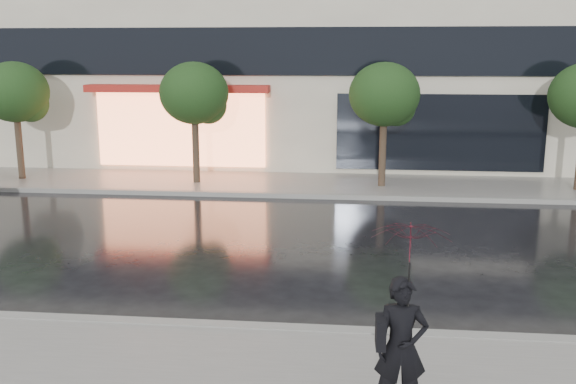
# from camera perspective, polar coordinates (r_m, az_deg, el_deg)

# --- Properties ---
(ground) EXTENTS (120.00, 120.00, 0.00)m
(ground) POSITION_cam_1_polar(r_m,az_deg,el_deg) (11.23, -5.29, -10.13)
(ground) COLOR black
(ground) RESTS_ON ground
(sidewalk_far) EXTENTS (60.00, 3.50, 0.12)m
(sidewalk_far) POSITION_cam_1_polar(r_m,az_deg,el_deg) (20.95, 0.06, 0.72)
(sidewalk_far) COLOR slate
(sidewalk_far) RESTS_ON ground
(curb_near) EXTENTS (60.00, 0.25, 0.14)m
(curb_near) POSITION_cam_1_polar(r_m,az_deg,el_deg) (10.30, -6.38, -11.87)
(curb_near) COLOR gray
(curb_near) RESTS_ON ground
(curb_far) EXTENTS (60.00, 0.25, 0.14)m
(curb_far) POSITION_cam_1_polar(r_m,az_deg,el_deg) (19.25, -0.47, -0.29)
(curb_far) COLOR gray
(curb_far) RESTS_ON ground
(tree_far_west) EXTENTS (2.20, 2.20, 3.99)m
(tree_far_west) POSITION_cam_1_polar(r_m,az_deg,el_deg) (23.04, -22.94, 8.00)
(tree_far_west) COLOR #33261C
(tree_far_west) RESTS_ON ground
(tree_mid_west) EXTENTS (2.20, 2.20, 3.99)m
(tree_mid_west) POSITION_cam_1_polar(r_m,az_deg,el_deg) (20.86, -8.16, 8.48)
(tree_mid_west) COLOR #33261C
(tree_mid_west) RESTS_ON ground
(tree_mid_east) EXTENTS (2.20, 2.20, 3.99)m
(tree_mid_east) POSITION_cam_1_polar(r_m,az_deg,el_deg) (20.27, 8.73, 8.36)
(tree_mid_east) COLOR #33261C
(tree_mid_east) RESTS_ON ground
(pedestrian_with_umbrella) EXTENTS (0.91, 0.93, 2.32)m
(pedestrian_with_umbrella) POSITION_cam_1_polar(r_m,az_deg,el_deg) (7.45, 10.47, -8.78)
(pedestrian_with_umbrella) COLOR black
(pedestrian_with_umbrella) RESTS_ON sidewalk_near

